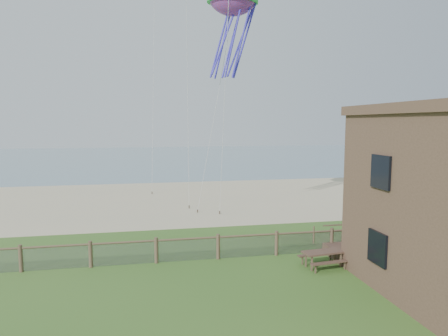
{
  "coord_description": "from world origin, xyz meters",
  "views": [
    {
      "loc": [
        -3.36,
        -12.73,
        6.66
      ],
      "look_at": [
        0.68,
        8.0,
        4.28
      ],
      "focal_mm": 32.0,
      "sensor_mm": 36.0,
      "label": 1
    }
  ],
  "objects": [
    {
      "name": "chainlink_fence",
      "position": [
        0.0,
        6.0,
        0.55
      ],
      "size": [
        36.2,
        0.2,
        1.25
      ],
      "primitive_type": null,
      "color": "#493429",
      "rests_on": "ground"
    },
    {
      "name": "ocean",
      "position": [
        0.0,
        66.0,
        0.0
      ],
      "size": [
        160.0,
        68.0,
        0.02
      ],
      "primitive_type": "cube",
      "color": "slate",
      "rests_on": "ground"
    },
    {
      "name": "octopus_kite",
      "position": [
        2.29,
        13.35,
        12.98
      ],
      "size": [
        3.5,
        2.58,
        6.92
      ],
      "primitive_type": null,
      "rotation": [
        0.0,
        0.0,
        -0.06
      ],
      "color": "red"
    },
    {
      "name": "ground",
      "position": [
        0.0,
        0.0,
        0.0
      ],
      "size": [
        160.0,
        160.0,
        0.0
      ],
      "primitive_type": "plane",
      "color": "#366221",
      "rests_on": "ground"
    },
    {
      "name": "picnic_table",
      "position": [
        4.6,
        3.97,
        0.41
      ],
      "size": [
        2.1,
        1.68,
        0.82
      ],
      "primitive_type": null,
      "rotation": [
        0.0,
        0.0,
        0.12
      ],
      "color": "brown",
      "rests_on": "ground"
    },
    {
      "name": "sand_beach",
      "position": [
        0.0,
        22.0,
        0.0
      ],
      "size": [
        72.0,
        20.0,
        0.02
      ],
      "primitive_type": "cube",
      "color": "#C6B58F",
      "rests_on": "ground"
    }
  ]
}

